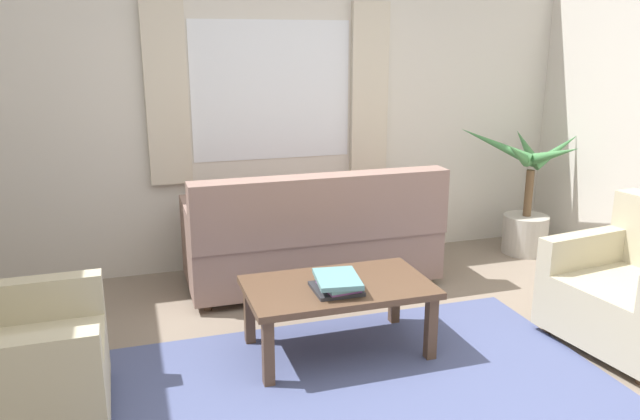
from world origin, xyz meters
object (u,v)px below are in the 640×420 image
armchair_left (2,366)px  book_stack_on_table (338,283)px  coffee_table (338,293)px  potted_plant (526,206)px  couch (313,239)px

armchair_left → book_stack_on_table: (1.74, 0.19, 0.13)m
armchair_left → coffee_table: (1.78, 0.29, 0.03)m
book_stack_on_table → potted_plant: bearing=31.0°
armchair_left → potted_plant: (3.96, 1.53, 0.08)m
book_stack_on_table → potted_plant: (2.22, 1.34, -0.06)m
couch → potted_plant: size_ratio=1.65×
armchair_left → book_stack_on_table: bearing=-84.5°
couch → book_stack_on_table: 1.20m
coffee_table → potted_plant: bearing=29.5°
couch → book_stack_on_table: (-0.21, -1.18, 0.12)m
book_stack_on_table → coffee_table: bearing=68.9°
couch → coffee_table: 1.09m
armchair_left → book_stack_on_table: armchair_left is taller
coffee_table → book_stack_on_table: book_stack_on_table is taller
armchair_left → book_stack_on_table: size_ratio=2.48×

